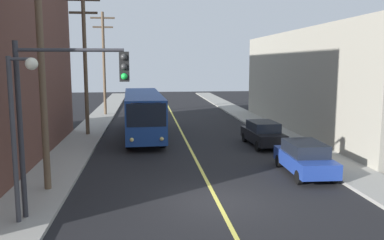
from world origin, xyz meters
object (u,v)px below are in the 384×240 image
object	(u,v)px
traffic_signal_left_corner	(66,97)
city_bus	(143,112)
parked_car_black	(263,133)
fire_hydrant	(310,146)
utility_pole_mid	(85,57)
utility_pole_far	(104,59)
utility_pole_near	(40,42)
parked_car_blue	(305,158)
street_lamp_left	(19,115)

from	to	relation	value
traffic_signal_left_corner	city_bus	bearing A→B (deg)	81.23
parked_car_black	fire_hydrant	size ratio (longest dim) A/B	5.31
utility_pole_mid	traffic_signal_left_corner	distance (m)	16.42
utility_pole_far	utility_pole_mid	bearing A→B (deg)	-90.82
city_bus	fire_hydrant	distance (m)	12.36
utility_pole_mid	traffic_signal_left_corner	xyz separation A→B (m)	(1.69, -16.26, -1.51)
utility_pole_far	utility_pole_near	bearing A→B (deg)	-89.98
parked_car_blue	utility_pole_near	bearing A→B (deg)	-173.74
traffic_signal_left_corner	street_lamp_left	bearing A→B (deg)	-163.78
city_bus	utility_pole_mid	xyz separation A→B (m)	(-4.12, 0.52, 4.00)
utility_pole_near	traffic_signal_left_corner	distance (m)	4.00
city_bus	fire_hydrant	bearing A→B (deg)	-36.95
utility_pole_near	parked_car_blue	bearing A→B (deg)	6.26
utility_pole_near	traffic_signal_left_corner	world-z (taller)	utility_pole_near
city_bus	street_lamp_left	xyz separation A→B (m)	(-3.85, -16.16, 1.92)
traffic_signal_left_corner	street_lamp_left	xyz separation A→B (m)	(-1.42, -0.41, -0.56)
parked_car_blue	utility_pole_far	size ratio (longest dim) A/B	0.43
utility_pole_mid	traffic_signal_left_corner	world-z (taller)	utility_pole_mid
city_bus	utility_pole_near	bearing A→B (deg)	-107.40
city_bus	traffic_signal_left_corner	world-z (taller)	traffic_signal_left_corner
utility_pole_near	fire_hydrant	xyz separation A→B (m)	(13.78, 5.20, -5.67)
utility_pole_near	city_bus	bearing A→B (deg)	72.60
city_bus	traffic_signal_left_corner	distance (m)	16.12
parked_car_black	utility_pole_mid	bearing A→B (deg)	157.29
city_bus	utility_pole_mid	distance (m)	5.77
parked_car_blue	traffic_signal_left_corner	bearing A→B (deg)	-156.69
utility_pole_mid	street_lamp_left	bearing A→B (deg)	-89.05
utility_pole_near	traffic_signal_left_corner	size ratio (longest dim) A/B	1.86
fire_hydrant	utility_pole_near	bearing A→B (deg)	-159.31
utility_pole_mid	street_lamp_left	world-z (taller)	utility_pole_mid
parked_car_blue	utility_pole_mid	bearing A→B (deg)	135.44
utility_pole_mid	city_bus	bearing A→B (deg)	-7.13
parked_car_blue	utility_pole_near	world-z (taller)	utility_pole_near
street_lamp_left	city_bus	bearing A→B (deg)	76.61
parked_car_blue	traffic_signal_left_corner	size ratio (longest dim) A/B	0.74
parked_car_black	traffic_signal_left_corner	bearing A→B (deg)	-132.32
city_bus	parked_car_black	size ratio (longest dim) A/B	2.74
fire_hydrant	street_lamp_left	bearing A→B (deg)	-147.36
parked_car_blue	fire_hydrant	bearing A→B (deg)	63.45
city_bus	parked_car_blue	bearing A→B (deg)	-55.11
utility_pole_mid	fire_hydrant	bearing A→B (deg)	-29.55
parked_car_blue	street_lamp_left	size ratio (longest dim) A/B	0.81
utility_pole_mid	utility_pole_near	bearing A→B (deg)	-89.24
utility_pole_mid	traffic_signal_left_corner	bearing A→B (deg)	-84.06
utility_pole_far	traffic_signal_left_corner	size ratio (longest dim) A/B	1.72
utility_pole_mid	utility_pole_far	size ratio (longest dim) A/B	1.00
utility_pole_near	utility_pole_far	world-z (taller)	utility_pole_near
utility_pole_near	street_lamp_left	size ratio (longest dim) A/B	2.03
utility_pole_near	utility_pole_far	distance (m)	24.71
parked_car_black	utility_pole_near	bearing A→B (deg)	-145.42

